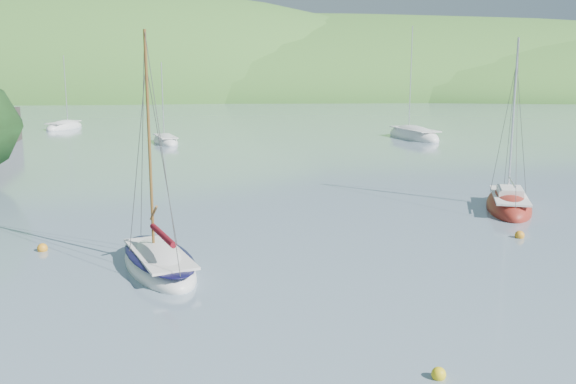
{
  "coord_description": "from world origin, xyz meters",
  "views": [
    {
      "loc": [
        0.35,
        -18.78,
        8.04
      ],
      "look_at": [
        1.06,
        8.0,
        2.69
      ],
      "focal_mm": 40.0,
      "sensor_mm": 36.0,
      "label": 1
    }
  ],
  "objects_px": {
    "distant_sloop_a": "(166,142)",
    "distant_sloop_b": "(413,137)",
    "distant_sloop_c": "(64,127)",
    "sloop_red": "(509,206)",
    "daysailer_white": "(159,264)"
  },
  "relations": [
    {
      "from": "daysailer_white",
      "to": "distant_sloop_c",
      "type": "height_order",
      "value": "daysailer_white"
    },
    {
      "from": "daysailer_white",
      "to": "distant_sloop_b",
      "type": "bearing_deg",
      "value": 42.26
    },
    {
      "from": "distant_sloop_a",
      "to": "distant_sloop_c",
      "type": "distance_m",
      "value": 22.02
    },
    {
      "from": "sloop_red",
      "to": "distant_sloop_b",
      "type": "relative_size",
      "value": 0.78
    },
    {
      "from": "sloop_red",
      "to": "distant_sloop_b",
      "type": "bearing_deg",
      "value": 101.3
    },
    {
      "from": "daysailer_white",
      "to": "distant_sloop_c",
      "type": "distance_m",
      "value": 61.72
    },
    {
      "from": "distant_sloop_a",
      "to": "distant_sloop_b",
      "type": "distance_m",
      "value": 26.94
    },
    {
      "from": "distant_sloop_a",
      "to": "distant_sloop_b",
      "type": "height_order",
      "value": "distant_sloop_b"
    },
    {
      "from": "daysailer_white",
      "to": "distant_sloop_b",
      "type": "height_order",
      "value": "distant_sloop_b"
    },
    {
      "from": "daysailer_white",
      "to": "sloop_red",
      "type": "relative_size",
      "value": 0.97
    },
    {
      "from": "daysailer_white",
      "to": "distant_sloop_c",
      "type": "bearing_deg",
      "value": 86.94
    },
    {
      "from": "distant_sloop_b",
      "to": "daysailer_white",
      "type": "bearing_deg",
      "value": -130.89
    },
    {
      "from": "distant_sloop_b",
      "to": "sloop_red",
      "type": "bearing_deg",
      "value": -110.72
    },
    {
      "from": "distant_sloop_c",
      "to": "sloop_red",
      "type": "bearing_deg",
      "value": -34.84
    },
    {
      "from": "daysailer_white",
      "to": "distant_sloop_c",
      "type": "relative_size",
      "value": 1.01
    }
  ]
}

